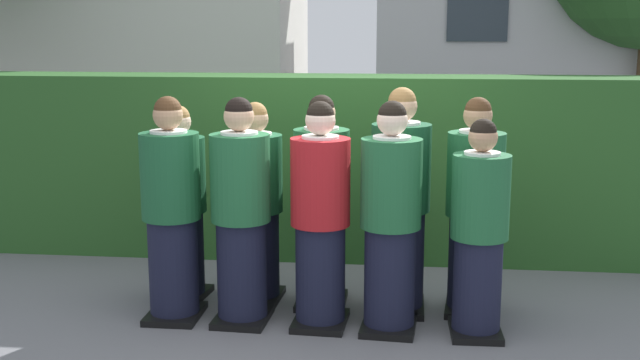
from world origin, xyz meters
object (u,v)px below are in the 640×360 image
object	(u,v)px
student_rear_row_2	(321,207)
student_in_red_blazer	(320,221)
student_front_row_3	(390,223)
student_rear_row_4	(474,212)
student_rear_row_3	(400,206)
student_rear_row_1	(257,208)
student_front_row_1	(241,217)
student_front_row_4	(479,234)
student_front_row_0	(172,215)
student_rear_row_0	(181,208)

from	to	relation	value
student_rear_row_2	student_in_red_blazer	bearing A→B (deg)	-84.96
student_front_row_3	student_rear_row_4	world-z (taller)	student_front_row_3
student_rear_row_2	student_rear_row_3	xyz separation A→B (m)	(0.61, -0.06, 0.03)
student_rear_row_1	student_rear_row_4	xyz separation A→B (m)	(1.69, -0.08, 0.03)
student_front_row_1	student_rear_row_1	distance (m)	0.47
student_rear_row_2	student_rear_row_4	xyz separation A→B (m)	(1.17, -0.04, -0.00)
student_front_row_1	student_in_red_blazer	distance (m)	0.59
student_in_red_blazer	student_rear_row_2	size ratio (longest dim) A/B	1.00
student_in_red_blazer	student_rear_row_3	world-z (taller)	student_rear_row_3
student_in_red_blazer	student_rear_row_3	distance (m)	0.68
student_front_row_3	student_front_row_4	xyz separation A→B (m)	(0.62, -0.03, -0.06)
student_front_row_0	student_front_row_4	distance (m)	2.24
student_front_row_0	student_rear_row_2	size ratio (longest dim) A/B	1.01
student_front_row_1	student_front_row_3	distance (m)	1.09
student_front_row_0	student_rear_row_2	world-z (taller)	student_front_row_0
student_front_row_4	student_rear_row_0	world-z (taller)	student_rear_row_0
student_front_row_0	student_front_row_1	bearing A→B (deg)	-1.74
student_front_row_0	student_rear_row_0	size ratio (longest dim) A/B	1.07
student_front_row_0	student_rear_row_2	bearing A→B (deg)	20.85
student_front_row_1	student_in_red_blazer	world-z (taller)	student_front_row_1
student_in_red_blazer	student_rear_row_1	xyz separation A→B (m)	(-0.56, 0.48, -0.03)
student_rear_row_1	student_front_row_0	bearing A→B (deg)	-140.77
student_rear_row_2	student_rear_row_4	distance (m)	1.17
student_rear_row_1	student_front_row_3	bearing A→B (deg)	-25.98
student_front_row_0	student_rear_row_1	world-z (taller)	student_front_row_0
student_front_row_0	student_rear_row_0	xyz separation A→B (m)	(-0.06, 0.44, -0.05)
student_rear_row_3	student_front_row_0	bearing A→B (deg)	-168.39
student_front_row_0	student_rear_row_1	distance (m)	0.72
student_front_row_3	student_rear_row_4	xyz separation A→B (m)	(0.62, 0.44, -0.00)
student_front_row_0	student_front_row_3	world-z (taller)	student_front_row_0
student_in_red_blazer	student_front_row_3	distance (m)	0.51
student_in_red_blazer	student_front_row_3	bearing A→B (deg)	-4.27
student_rear_row_3	student_rear_row_1	bearing A→B (deg)	174.64
student_rear_row_3	student_front_row_1	bearing A→B (deg)	-162.64
student_front_row_0	student_front_row_4	world-z (taller)	student_front_row_0
student_in_red_blazer	student_rear_row_4	world-z (taller)	student_rear_row_4
student_front_row_1	student_front_row_4	xyz separation A→B (m)	(1.71, -0.08, -0.06)
student_rear_row_1	student_rear_row_3	bearing A→B (deg)	-5.36
student_in_red_blazer	student_front_row_4	size ratio (longest dim) A/B	1.07
student_rear_row_0	student_rear_row_3	distance (m)	1.74
student_rear_row_4	student_in_red_blazer	bearing A→B (deg)	-160.60
student_front_row_0	student_in_red_blazer	size ratio (longest dim) A/B	1.01
student_in_red_blazer	student_rear_row_4	size ratio (longest dim) A/B	1.00
student_front_row_1	student_rear_row_3	xyz separation A→B (m)	(1.16, 0.36, 0.03)
student_rear_row_3	student_in_red_blazer	bearing A→B (deg)	-146.68
student_front_row_0	student_front_row_3	size ratio (longest dim) A/B	1.01
student_in_red_blazer	student_rear_row_0	xyz separation A→B (m)	(-1.17, 0.47, -0.04)
student_rear_row_0	student_rear_row_4	world-z (taller)	student_rear_row_4
student_rear_row_3	student_rear_row_2	bearing A→B (deg)	174.09
student_front_row_0	student_front_row_1	size ratio (longest dim) A/B	1.00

